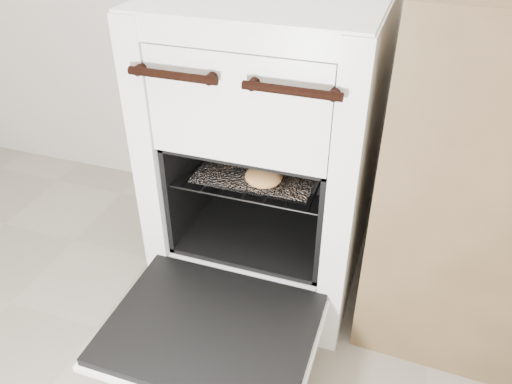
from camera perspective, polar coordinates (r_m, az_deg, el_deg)
stove at (r=1.58m, az=1.75°, el=4.39°), size 0.61×0.68×0.94m
oven_door at (r=1.36m, az=-5.17°, el=-15.44°), size 0.55×0.43×0.04m
oven_rack at (r=1.52m, az=0.99°, el=3.22°), size 0.45×0.43×0.01m
foil_sheet at (r=1.50m, az=0.75°, el=3.04°), size 0.35×0.31×0.01m
baked_rolls at (r=1.47m, az=2.00°, el=3.60°), size 0.24×0.31×0.05m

